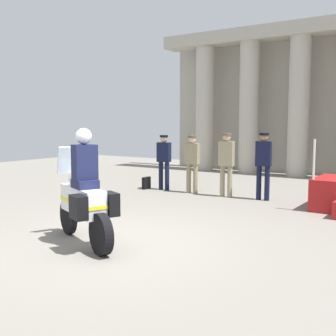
% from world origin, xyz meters
% --- Properties ---
extents(ground_plane, '(28.00, 28.00, 0.00)m').
position_xyz_m(ground_plane, '(0.00, 0.00, 0.00)').
color(ground_plane, gray).
extents(colonnade_backdrop, '(13.22, 1.60, 5.86)m').
position_xyz_m(colonnade_backdrop, '(0.94, 10.97, 3.10)').
color(colonnade_backdrop, '#A49F91').
rests_on(colonnade_backdrop, ground_plane).
extents(officer_in_row_0, '(0.41, 0.27, 1.62)m').
position_xyz_m(officer_in_row_0, '(-2.34, 5.13, 0.96)').
color(officer_in_row_0, black).
rests_on(officer_in_row_0, ground_plane).
extents(officer_in_row_1, '(0.41, 0.27, 1.62)m').
position_xyz_m(officer_in_row_1, '(-1.36, 5.11, 0.96)').
color(officer_in_row_1, '#847A5B').
rests_on(officer_in_row_1, ground_plane).
extents(officer_in_row_2, '(0.41, 0.27, 1.70)m').
position_xyz_m(officer_in_row_2, '(-0.30, 5.09, 1.00)').
color(officer_in_row_2, gray).
rests_on(officer_in_row_2, ground_plane).
extents(officer_in_row_3, '(0.41, 0.27, 1.72)m').
position_xyz_m(officer_in_row_3, '(0.70, 5.18, 1.02)').
color(officer_in_row_3, black).
rests_on(officer_in_row_3, ground_plane).
extents(motorcycle_with_rider, '(1.96, 1.06, 1.90)m').
position_xyz_m(motorcycle_with_rider, '(-0.25, -0.23, 0.79)').
color(motorcycle_with_rider, black).
rests_on(motorcycle_with_rider, ground_plane).
extents(briefcase_on_ground, '(0.10, 0.32, 0.36)m').
position_xyz_m(briefcase_on_ground, '(-2.88, 4.99, 0.18)').
color(briefcase_on_ground, black).
rests_on(briefcase_on_ground, ground_plane).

